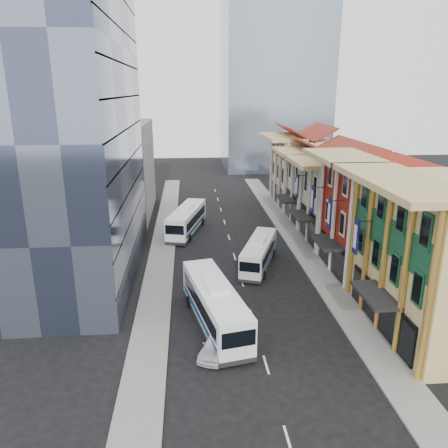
{
  "coord_description": "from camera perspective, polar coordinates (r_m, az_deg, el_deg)",
  "views": [
    {
      "loc": [
        -5.19,
        -25.27,
        18.66
      ],
      "look_at": [
        -1.39,
        20.22,
        4.57
      ],
      "focal_mm": 35.0,
      "sensor_mm": 36.0,
      "label": 1
    }
  ],
  "objects": [
    {
      "name": "shophouse_red",
      "position": [
        48.12,
        18.92,
        0.95
      ],
      "size": [
        8.0,
        10.0,
        12.0
      ],
      "primitive_type": "cube",
      "color": "maroon",
      "rests_on": "ground"
    },
    {
      "name": "office_tower",
      "position": [
        45.96,
        -20.07,
        11.57
      ],
      "size": [
        12.0,
        26.0,
        30.0
      ],
      "primitive_type": "cube",
      "color": "#3A425C",
      "rests_on": "ground"
    },
    {
      "name": "ground",
      "position": [
        31.84,
        5.85,
        -18.83
      ],
      "size": [
        200.0,
        200.0,
        0.0
      ],
      "primitive_type": "plane",
      "color": "black",
      "rests_on": "ground"
    },
    {
      "name": "sedan_left",
      "position": [
        33.28,
        -0.95,
        -15.37
      ],
      "size": [
        3.44,
        4.9,
        1.55
      ],
      "primitive_type": "imported",
      "rotation": [
        0.0,
        0.0,
        -0.39
      ],
      "color": "silver",
      "rests_on": "ground"
    },
    {
      "name": "bus_right",
      "position": [
        47.96,
        4.58,
        -3.7
      ],
      "size": [
        5.67,
        10.4,
        3.27
      ],
      "primitive_type": null,
      "rotation": [
        0.0,
        0.0,
        -0.34
      ],
      "color": "silver",
      "rests_on": "ground"
    },
    {
      "name": "bus_left_near",
      "position": [
        36.1,
        -1.19,
        -10.43
      ],
      "size": [
        5.32,
        12.5,
        3.9
      ],
      "primitive_type": null,
      "rotation": [
        0.0,
        0.0,
        0.21
      ],
      "color": "white",
      "rests_on": "ground"
    },
    {
      "name": "bus_left_far",
      "position": [
        59.17,
        -4.88,
        0.61
      ],
      "size": [
        5.67,
        12.01,
        3.75
      ],
      "primitive_type": null,
      "rotation": [
        0.0,
        0.0,
        -0.26
      ],
      "color": "white",
      "rests_on": "ground"
    },
    {
      "name": "shophouse_cream_mid",
      "position": [
        65.18,
        12.5,
        4.65
      ],
      "size": [
        8.0,
        9.0,
        10.0
      ],
      "primitive_type": "cube",
      "color": "beige",
      "rests_on": "ground"
    },
    {
      "name": "shophouse_tan",
      "position": [
        38.01,
        25.97,
        -4.12
      ],
      "size": [
        8.0,
        14.0,
        12.0
      ],
      "primitive_type": "cube",
      "color": "#D3BE7A",
      "rests_on": "ground"
    },
    {
      "name": "shophouse_cream_far",
      "position": [
        74.97,
        10.2,
        6.77
      ],
      "size": [
        8.0,
        12.0,
        11.0
      ],
      "primitive_type": "cube",
      "color": "beige",
      "rests_on": "ground"
    },
    {
      "name": "sidewalk_right",
      "position": [
        52.61,
        10.66,
        -3.85
      ],
      "size": [
        3.0,
        90.0,
        0.15
      ],
      "primitive_type": "cube",
      "color": "slate",
      "rests_on": "ground"
    },
    {
      "name": "shophouse_cream_near",
      "position": [
        56.88,
        15.11,
        2.65
      ],
      "size": [
        8.0,
        9.0,
        10.0
      ],
      "primitive_type": "cube",
      "color": "beige",
      "rests_on": "ground"
    },
    {
      "name": "sidewalk_left",
      "position": [
        50.9,
        -8.2,
        -4.45
      ],
      "size": [
        3.0,
        90.0,
        0.15
      ],
      "primitive_type": "cube",
      "color": "slate",
      "rests_on": "ground"
    },
    {
      "name": "office_block_far",
      "position": [
        69.12,
        -13.81,
        6.95
      ],
      "size": [
        10.0,
        18.0,
        14.0
      ],
      "primitive_type": "cube",
      "color": "gray",
      "rests_on": "ground"
    }
  ]
}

